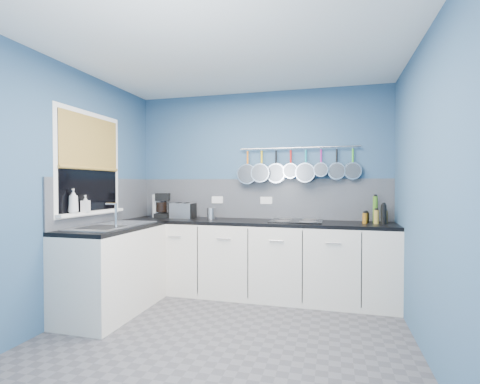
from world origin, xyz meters
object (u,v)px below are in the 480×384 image
at_px(paper_towel, 157,206).
at_px(hob, 297,221).
at_px(soap_bottle_a, 73,201).
at_px(soap_bottle_b, 85,204).
at_px(coffee_maker, 162,205).
at_px(canister, 211,213).
at_px(toaster, 183,211).

height_order(paper_towel, hob, paper_towel).
distance_m(soap_bottle_a, hob, 2.40).
xyz_separation_m(soap_bottle_b, paper_towel, (0.21, 1.12, -0.09)).
relative_size(paper_towel, hob, 0.50).
xyz_separation_m(coffee_maker, hob, (1.74, -0.01, -0.15)).
height_order(soap_bottle_b, canister, soap_bottle_b).
height_order(paper_towel, canister, paper_towel).
bearing_deg(paper_towel, hob, -1.30).
xyz_separation_m(soap_bottle_a, hob, (2.03, 1.25, -0.26)).
distance_m(soap_bottle_b, hob, 2.31).
bearing_deg(soap_bottle_b, soap_bottle_a, -90.00).
bearing_deg(canister, toaster, 176.70).
relative_size(toaster, hob, 0.50).
distance_m(toaster, canister, 0.39).
bearing_deg(toaster, hob, -0.78).
bearing_deg(soap_bottle_a, soap_bottle_b, 90.00).
bearing_deg(soap_bottle_b, hob, 28.00).
relative_size(canister, hob, 0.23).
bearing_deg(paper_towel, soap_bottle_a, -99.18).
xyz_separation_m(canister, hob, (1.06, 0.01, -0.06)).
xyz_separation_m(paper_towel, canister, (0.76, -0.05, -0.08)).
height_order(soap_bottle_b, paper_towel, soap_bottle_b).
bearing_deg(paper_towel, toaster, -4.02).
height_order(soap_bottle_a, coffee_maker, soap_bottle_a).
relative_size(coffee_maker, hob, 0.53).
bearing_deg(soap_bottle_b, paper_towel, 79.44).
bearing_deg(coffee_maker, hob, -16.85).
height_order(soap_bottle_b, coffee_maker, soap_bottle_b).
height_order(toaster, hob, toaster).
bearing_deg(canister, hob, 0.39).
bearing_deg(coffee_maker, toaster, -15.98).
bearing_deg(toaster, soap_bottle_a, -114.80).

